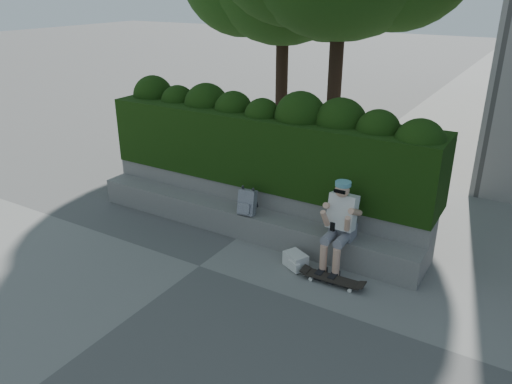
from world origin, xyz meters
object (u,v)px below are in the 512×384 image
Objects in this scene: person at (340,222)px; skateboard at (332,279)px; backpack_plaid at (247,202)px; backpack_ground at (296,260)px.

person is 1.63× the size of skateboard.
backpack_plaid is at bearing 160.99° from skateboard.
skateboard is 2.45× the size of backpack_ground.
skateboard is 2.04× the size of backpack_plaid.
person reaches higher than backpack_plaid.
skateboard is at bearing 14.70° from backpack_ground.
person is 0.83m from skateboard.
backpack_ground is (1.11, -0.41, -0.55)m from backpack_plaid.
backpack_ground is (-0.66, 0.14, 0.04)m from skateboard.
skateboard is at bearing -24.32° from backpack_plaid.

